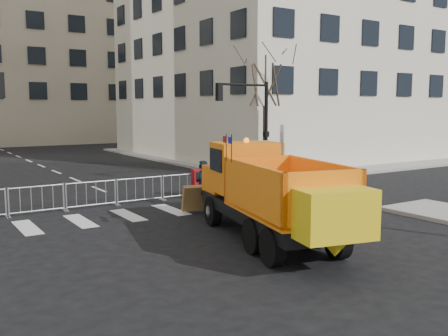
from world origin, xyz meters
TOP-DOWN VIEW (x-y plane):
  - ground at (0.00, 0.00)m, footprint 120.00×120.00m
  - sidewalk_back at (0.00, 8.50)m, footprint 64.00×5.00m
  - traffic_light_right at (8.50, 9.50)m, footprint 0.18×0.18m
  - crowd_barriers at (-0.75, 7.60)m, footprint 12.60×0.60m
  - street_tree at (9.20, 10.50)m, footprint 3.00×3.00m
  - plow_truck at (1.06, -0.36)m, footprint 4.36×9.23m
  - cop_a at (1.89, 5.12)m, footprint 0.83×0.82m
  - cop_b at (2.99, 3.76)m, footprint 1.15×1.02m
  - cop_c at (3.33, 5.47)m, footprint 1.00×1.04m
  - newspaper_box at (3.02, 7.44)m, footprint 0.50×0.45m

SIDE VIEW (x-z plane):
  - ground at x=0.00m, z-range 0.00..0.00m
  - sidewalk_back at x=0.00m, z-range 0.00..0.15m
  - crowd_barriers at x=-0.75m, z-range 0.00..1.10m
  - newspaper_box at x=3.02m, z-range 0.15..1.25m
  - cop_c at x=3.33m, z-range 0.00..1.74m
  - cop_a at x=1.89m, z-range 0.00..1.92m
  - cop_b at x=2.99m, z-range 0.00..1.97m
  - plow_truck at x=1.06m, z-range -0.19..3.27m
  - traffic_light_right at x=8.50m, z-range 0.00..5.40m
  - street_tree at x=9.20m, z-range 0.00..7.50m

